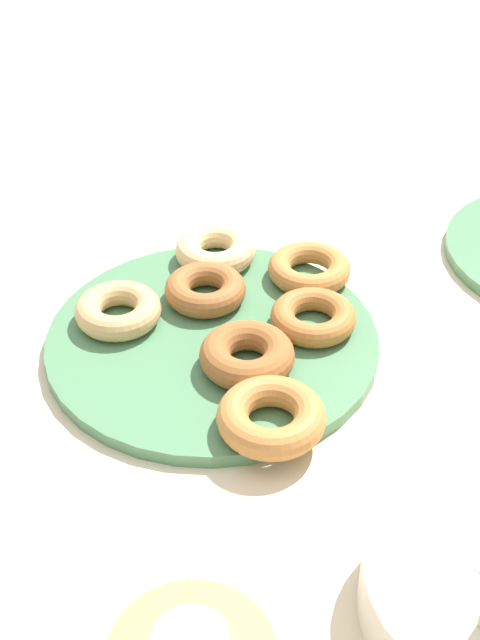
% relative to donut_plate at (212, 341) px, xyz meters
% --- Properties ---
extents(ground_plane, '(2.40, 2.40, 0.00)m').
position_rel_donut_plate_xyz_m(ground_plane, '(0.00, 0.00, -0.01)').
color(ground_plane, beige).
extents(donut_plate, '(0.30, 0.30, 0.01)m').
position_rel_donut_plate_xyz_m(donut_plate, '(0.00, 0.00, 0.00)').
color(donut_plate, '#4C7F56').
rests_on(donut_plate, ground_plane).
extents(donut_0, '(0.10, 0.10, 0.02)m').
position_rel_donut_plate_xyz_m(donut_0, '(-0.06, 0.07, 0.02)').
color(donut_0, '#AD6B33').
rests_on(donut_0, donut_plate).
extents(donut_1, '(0.10, 0.10, 0.02)m').
position_rel_donut_plate_xyz_m(donut_1, '(0.03, -0.09, 0.02)').
color(donut_1, tan).
rests_on(donut_1, donut_plate).
extents(donut_2, '(0.10, 0.10, 0.02)m').
position_rel_donut_plate_xyz_m(donut_2, '(-0.04, -0.04, 0.02)').
color(donut_2, '#995B2D').
rests_on(donut_2, donut_plate).
extents(donut_3, '(0.10, 0.10, 0.03)m').
position_rel_donut_plate_xyz_m(donut_3, '(0.02, 0.05, 0.02)').
color(donut_3, '#995B2D').
rests_on(donut_3, donut_plate).
extents(donut_4, '(0.10, 0.10, 0.02)m').
position_rel_donut_plate_xyz_m(donut_4, '(-0.13, 0.03, 0.02)').
color(donut_4, '#BC7A3D').
rests_on(donut_4, donut_plate).
extents(donut_5, '(0.11, 0.11, 0.03)m').
position_rel_donut_plate_xyz_m(donut_5, '(-0.10, -0.07, 0.02)').
color(donut_5, '#EABC84').
rests_on(donut_5, donut_plate).
extents(donut_6, '(0.12, 0.12, 0.03)m').
position_rel_donut_plate_xyz_m(donut_6, '(0.07, 0.11, 0.02)').
color(donut_6, '#BC7A3D').
rests_on(donut_6, donut_plate).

